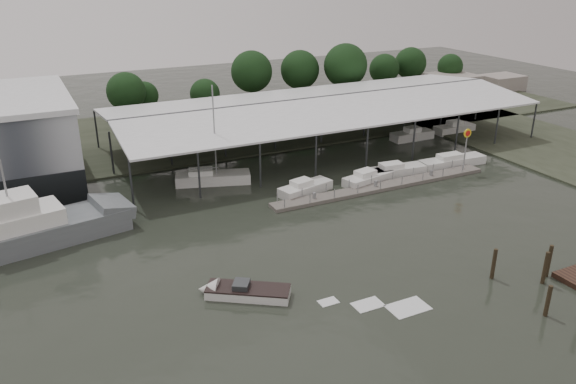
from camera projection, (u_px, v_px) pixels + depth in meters
name	position (u px, v px, depth m)	size (l,w,h in m)	color
ground	(309.00, 253.00, 50.16)	(200.00, 200.00, 0.00)	#252A22
land_strip_far	(178.00, 133.00, 85.00)	(140.00, 30.00, 0.30)	#3C4231
land_strip_east	(564.00, 151.00, 76.83)	(20.00, 60.00, 0.30)	#3C4231
covered_boat_shed	(322.00, 102.00, 78.05)	(58.24, 24.00, 6.96)	white
floating_dock	(383.00, 186.00, 64.52)	(28.00, 2.00, 1.40)	#5E5953
shell_fuel_sign	(466.00, 142.00, 68.02)	(1.10, 0.18, 5.55)	gray
distant_commercial_buildings	(465.00, 84.00, 110.72)	(22.00, 8.00, 4.00)	gray
grey_trawler	(29.00, 230.00, 50.91)	(19.03, 8.09, 8.84)	slate
white_sailboat	(212.00, 178.00, 65.83)	(9.04, 5.11, 11.77)	silver
speedboat_underway	(240.00, 291.00, 43.52)	(16.02, 11.01, 2.00)	silver
moored_cruiser_0	(305.00, 188.00, 62.98)	(6.83, 3.70, 1.70)	silver
moored_cruiser_1	(368.00, 178.00, 65.86)	(6.96, 3.52, 1.70)	silver
moored_cruiser_2	(394.00, 171.00, 68.21)	(8.06, 2.90, 1.70)	silver
moored_cruiser_3	(452.00, 161.00, 71.45)	(9.22, 2.65, 1.70)	silver
mooring_pilings	(552.00, 285.00, 42.99)	(4.98, 7.84, 3.71)	#312718
horizon_tree_line	(307.00, 72.00, 97.81)	(68.84, 11.93, 11.32)	black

